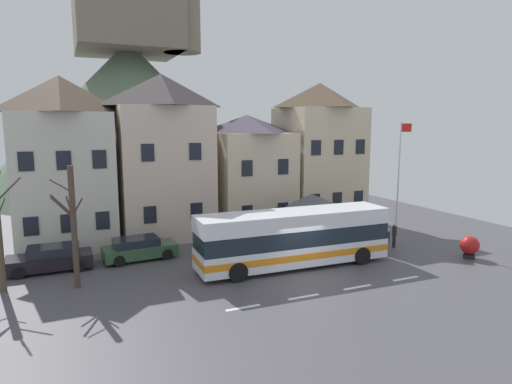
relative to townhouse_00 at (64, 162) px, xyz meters
The scene contains 17 objects.
ground_plane 17.44m from the townhouse_00, 47.40° to the right, with size 40.00×60.00×0.07m.
townhouse_00 is the anchor object (origin of this frame).
townhouse_01 6.34m from the townhouse_00, ahead, with size 6.07×5.27×11.19m.
townhouse_02 12.91m from the townhouse_00, ahead, with size 5.56×6.79×8.53m.
townhouse_03 18.89m from the townhouse_00, ahead, with size 5.89×5.59×11.05m.
hilltop_castle 25.26m from the townhouse_00, 72.01° to the left, with size 34.29×34.29×26.70m.
transit_bus 15.71m from the townhouse_00, 41.48° to the right, with size 11.03×2.87×3.11m.
bus_shelter 16.14m from the townhouse_00, 25.35° to the right, with size 3.60×3.60×3.41m.
parked_car_00 18.93m from the townhouse_00, 18.31° to the right, with size 4.61×2.35×1.35m.
parked_car_01 8.09m from the townhouse_00, 55.26° to the right, with size 4.27×2.16×1.31m.
parked_car_02 7.32m from the townhouse_00, 99.98° to the right, with size 4.34×1.96×1.35m.
pedestrian_00 21.77m from the townhouse_00, 26.09° to the right, with size 0.30×0.32×1.58m.
pedestrian_01 21.03m from the townhouse_00, 30.04° to the right, with size 0.30×0.30×1.56m.
public_bench 14.97m from the townhouse_00, 18.26° to the right, with size 1.72×0.48×0.87m.
flagpole 22.18m from the townhouse_00, 20.34° to the right, with size 0.95×0.10×7.96m.
harbour_buoy 25.63m from the townhouse_00, 31.02° to the right, with size 1.09×1.09×1.34m.
bare_tree_00 9.06m from the townhouse_00, 88.55° to the right, with size 1.43×1.36×5.93m.
Camera 1 is at (-11.19, -18.64, 7.83)m, focal length 30.79 mm.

